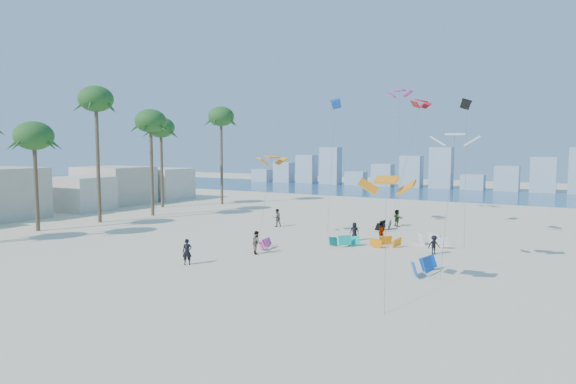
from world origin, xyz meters
The scene contains 10 objects.
ground centered at (0.00, 0.00, 0.00)m, with size 220.00×220.00×0.00m, color beige.
ocean centered at (0.00, 72.00, 0.01)m, with size 220.00×220.00×0.00m, color navy.
kitesurfer_near centered at (0.79, 5.30, 0.94)m, with size 0.68×0.45×1.87m, color black.
kitesurfer_mid centered at (3.09, 10.85, 0.91)m, with size 0.89×0.69×1.83m, color gray.
kitesurfers_far centered at (9.15, 22.41, 0.89)m, with size 29.24×14.50×1.91m.
grounded_kites centered at (11.45, 17.60, 0.47)m, with size 15.21×19.07×1.06m.
flying_kites centered at (12.44, 20.48, 10.56)m, with size 31.31×36.72×15.75m.
palm_row centered at (-21.89, 16.17, 11.31)m, with size 9.01×44.80×15.13m.
beachfront_buildings centered at (-33.69, 20.82, 2.67)m, with size 11.50×43.00×6.00m.
distant_skyline centered at (-1.19, 82.00, 3.09)m, with size 85.00×3.00×8.40m.
Camera 1 is at (24.39, -21.51, 8.39)m, focal length 30.99 mm.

